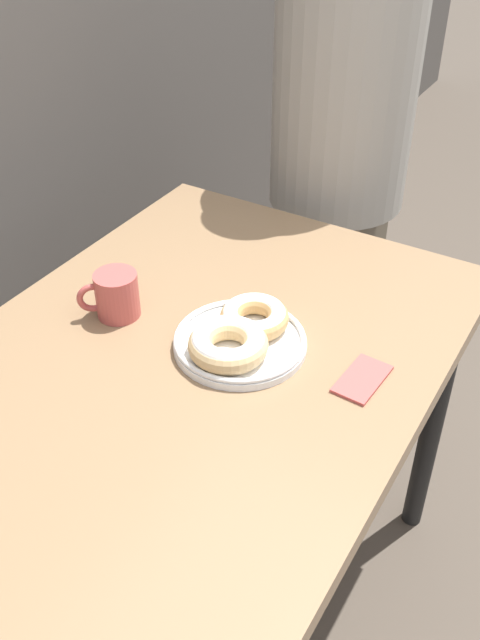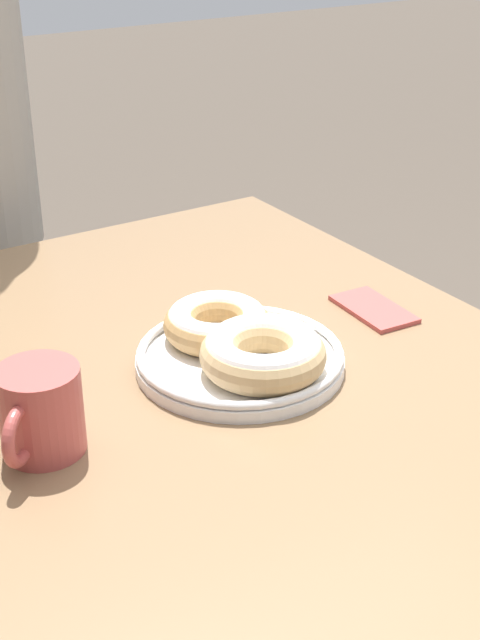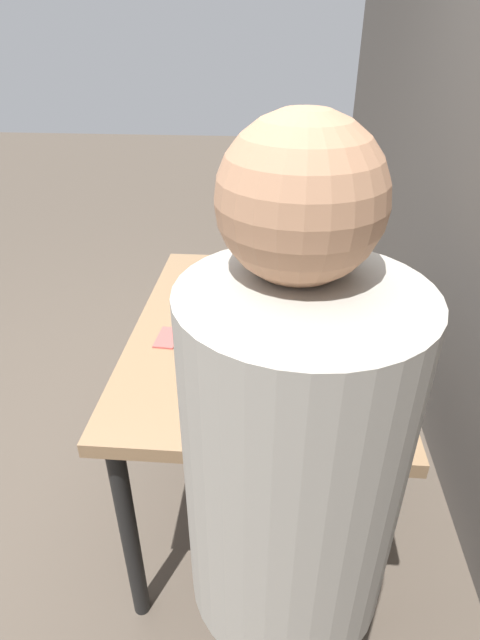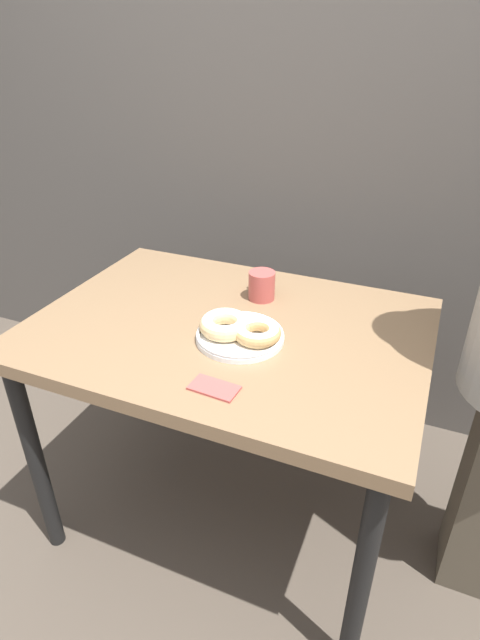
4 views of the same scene
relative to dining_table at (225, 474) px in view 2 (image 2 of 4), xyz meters
name	(u,v)px [view 2 (image 2 of 4)]	position (x,y,z in m)	size (l,w,h in m)	color
dining_table	(225,474)	(0.00, 0.00, 0.00)	(1.10, 0.80, 0.77)	#846647
donut_plate	(242,346)	(0.06, -0.06, 0.12)	(0.24, 0.24, 0.06)	white
coffee_mug	(40,411)	(0.03, 0.19, 0.13)	(0.10, 0.10, 0.09)	#B74C47
napkin	(374,309)	(0.09, -0.28, 0.09)	(0.12, 0.07, 0.01)	#BC4C47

